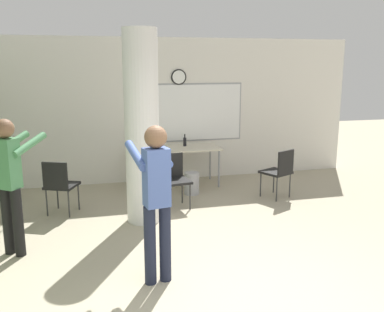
% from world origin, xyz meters
% --- Properties ---
extents(wall_back, '(8.00, 0.15, 2.80)m').
position_xyz_m(wall_back, '(0.02, 5.06, 1.40)').
color(wall_back, silver).
rests_on(wall_back, ground_plane).
extents(support_pillar, '(0.49, 0.49, 2.80)m').
position_xyz_m(support_pillar, '(-0.64, 2.81, 1.40)').
color(support_pillar, white).
rests_on(support_pillar, ground_plane).
extents(folding_table, '(1.69, 0.71, 0.75)m').
position_xyz_m(folding_table, '(0.20, 4.51, 0.70)').
color(folding_table, beige).
rests_on(folding_table, ground_plane).
extents(bottle_on_table, '(0.06, 0.06, 0.23)m').
position_xyz_m(bottle_on_table, '(0.42, 4.64, 0.83)').
color(bottle_on_table, black).
rests_on(bottle_on_table, folding_table).
extents(waste_bin, '(0.27, 0.27, 0.40)m').
position_xyz_m(waste_bin, '(0.37, 3.92, 0.20)').
color(waste_bin, '#B2B2B7').
rests_on(waste_bin, ground_plane).
extents(chair_near_pillar, '(0.58, 0.58, 0.87)m').
position_xyz_m(chair_near_pillar, '(-1.86, 3.38, 0.51)').
color(chair_near_pillar, black).
rests_on(chair_near_pillar, ground_plane).
extents(chair_table_front, '(0.50, 0.50, 0.87)m').
position_xyz_m(chair_table_front, '(-0.07, 3.33, 0.51)').
color(chair_table_front, black).
rests_on(chair_table_front, ground_plane).
extents(chair_mid_room, '(0.59, 0.59, 0.87)m').
position_xyz_m(chair_mid_room, '(1.79, 3.32, 0.51)').
color(chair_mid_room, black).
rests_on(chair_mid_room, ground_plane).
extents(person_watching_back, '(0.61, 0.67, 1.69)m').
position_xyz_m(person_watching_back, '(-2.34, 2.06, 0.99)').
color(person_watching_back, black).
rests_on(person_watching_back, ground_plane).
extents(person_playing_front, '(0.46, 0.66, 1.71)m').
position_xyz_m(person_playing_front, '(-0.75, 0.96, 1.01)').
color(person_playing_front, '#1E2338').
rests_on(person_playing_front, ground_plane).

